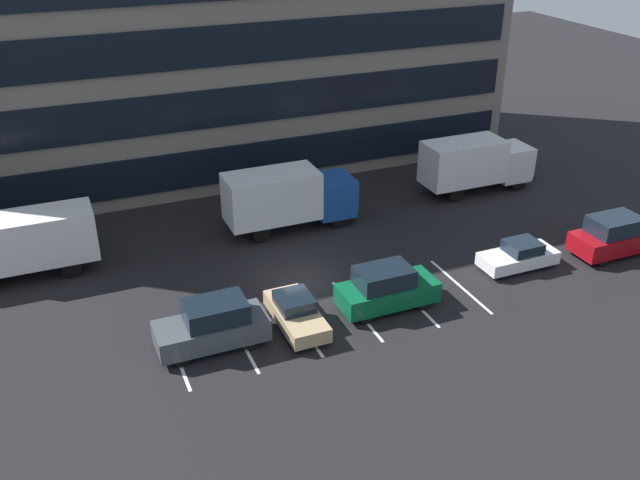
# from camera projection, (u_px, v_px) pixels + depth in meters

# --- Properties ---
(ground_plane) EXTENTS (120.00, 120.00, 0.00)m
(ground_plane) POSITION_uv_depth(u_px,v_px,m) (302.00, 283.00, 34.47)
(ground_plane) COLOR black
(office_building) EXTENTS (39.81, 12.09, 21.60)m
(office_building) POSITION_uv_depth(u_px,v_px,m) (196.00, 1.00, 44.19)
(office_building) COLOR slate
(office_building) RESTS_ON ground_plane
(lot_markings) EXTENTS (14.14, 5.40, 0.01)m
(lot_markings) POSITION_uv_depth(u_px,v_px,m) (328.00, 317.00, 31.80)
(lot_markings) COLOR silver
(lot_markings) RESTS_ON ground_plane
(box_truck_orange) EXTENTS (7.06, 2.34, 3.27)m
(box_truck_orange) POSITION_uv_depth(u_px,v_px,m) (25.00, 243.00, 34.28)
(box_truck_orange) COLOR #D85914
(box_truck_orange) RESTS_ON ground_plane
(box_truck_blue) EXTENTS (7.48, 2.48, 3.47)m
(box_truck_blue) POSITION_uv_depth(u_px,v_px,m) (288.00, 196.00, 38.95)
(box_truck_blue) COLOR #194799
(box_truck_blue) RESTS_ON ground_plane
(box_truck_white) EXTENTS (7.32, 2.43, 3.40)m
(box_truck_white) POSITION_uv_depth(u_px,v_px,m) (476.00, 162.00, 43.73)
(box_truck_white) COLOR white
(box_truck_white) RESTS_ON ground_plane
(suv_charcoal) EXTENTS (4.70, 1.99, 2.13)m
(suv_charcoal) POSITION_uv_depth(u_px,v_px,m) (213.00, 325.00, 29.40)
(suv_charcoal) COLOR #474C51
(suv_charcoal) RESTS_ON ground_plane
(suv_maroon) EXTENTS (4.74, 2.01, 2.14)m
(suv_maroon) POSITION_uv_depth(u_px,v_px,m) (615.00, 236.00, 36.71)
(suv_maroon) COLOR maroon
(suv_maroon) RESTS_ON ground_plane
(suv_forest) EXTENTS (4.60, 1.95, 2.08)m
(suv_forest) POSITION_uv_depth(u_px,v_px,m) (386.00, 288.00, 32.08)
(suv_forest) COLOR #0C5933
(suv_forest) RESTS_ON ground_plane
(sedan_white) EXTENTS (4.01, 1.68, 1.44)m
(sedan_white) POSITION_uv_depth(u_px,v_px,m) (519.00, 256.00, 35.52)
(sedan_white) COLOR white
(sedan_white) RESTS_ON ground_plane
(sedan_tan) EXTENTS (1.71, 4.09, 1.46)m
(sedan_tan) POSITION_uv_depth(u_px,v_px,m) (296.00, 313.00, 30.86)
(sedan_tan) COLOR tan
(sedan_tan) RESTS_ON ground_plane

